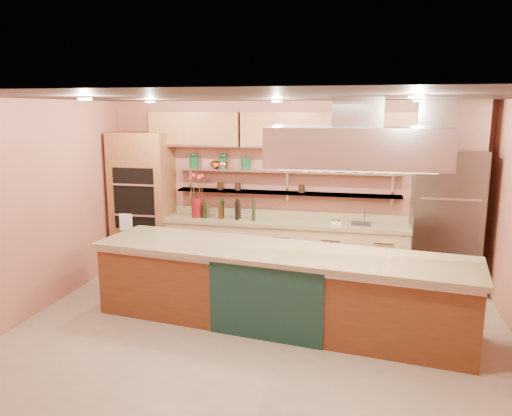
% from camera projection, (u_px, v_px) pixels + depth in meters
% --- Properties ---
extents(floor, '(6.00, 5.00, 0.02)m').
position_uv_depth(floor, '(257.00, 337.00, 5.98)').
color(floor, tan).
rests_on(floor, ground).
extents(ceiling, '(6.00, 5.00, 0.02)m').
position_uv_depth(ceiling, '(257.00, 97.00, 5.43)').
color(ceiling, black).
rests_on(ceiling, wall_back).
extents(wall_back, '(6.00, 0.04, 2.80)m').
position_uv_depth(wall_back, '(291.00, 189.00, 8.10)').
color(wall_back, '#B56955').
rests_on(wall_back, floor).
extents(wall_front, '(6.00, 0.04, 2.80)m').
position_uv_depth(wall_front, '(175.00, 304.00, 3.31)').
color(wall_front, '#B56955').
rests_on(wall_front, floor).
extents(wall_left, '(0.04, 5.00, 2.80)m').
position_uv_depth(wall_left, '(28.00, 211.00, 6.35)').
color(wall_left, '#B56955').
rests_on(wall_left, floor).
extents(oven_stack, '(0.95, 0.64, 2.30)m').
position_uv_depth(oven_stack, '(143.00, 201.00, 8.37)').
color(oven_stack, '#995C37').
rests_on(oven_stack, floor).
extents(refrigerator, '(0.95, 0.72, 2.10)m').
position_uv_depth(refrigerator, '(445.00, 221.00, 7.31)').
color(refrigerator, slate).
rests_on(refrigerator, floor).
extents(back_counter, '(3.84, 0.64, 0.93)m').
position_uv_depth(back_counter, '(284.00, 249.00, 8.00)').
color(back_counter, tan).
rests_on(back_counter, floor).
extents(wall_shelf_lower, '(3.60, 0.26, 0.03)m').
position_uv_depth(wall_shelf_lower, '(286.00, 193.00, 7.99)').
color(wall_shelf_lower, silver).
rests_on(wall_shelf_lower, wall_back).
extents(wall_shelf_upper, '(3.60, 0.26, 0.03)m').
position_uv_depth(wall_shelf_upper, '(286.00, 171.00, 7.92)').
color(wall_shelf_upper, silver).
rests_on(wall_shelf_upper, wall_back).
extents(upper_cabinets, '(4.60, 0.36, 0.55)m').
position_uv_depth(upper_cabinets, '(290.00, 130.00, 7.74)').
color(upper_cabinets, '#995C37').
rests_on(upper_cabinets, wall_back).
extents(range_hood, '(2.00, 1.00, 0.45)m').
position_uv_depth(range_hood, '(357.00, 146.00, 5.70)').
color(range_hood, silver).
rests_on(range_hood, ceiling).
extents(ceiling_downlights, '(4.00, 2.80, 0.02)m').
position_uv_depth(ceiling_downlights, '(261.00, 100.00, 5.63)').
color(ceiling_downlights, '#FFE5A5').
rests_on(ceiling_downlights, ceiling).
extents(island, '(4.73, 1.61, 0.97)m').
position_uv_depth(island, '(278.00, 287.00, 6.23)').
color(island, brown).
rests_on(island, floor).
extents(flower_vase, '(0.20, 0.20, 0.33)m').
position_uv_depth(flower_vase, '(197.00, 207.00, 8.14)').
color(flower_vase, maroon).
rests_on(flower_vase, back_counter).
extents(oil_bottle_cluster, '(0.95, 0.31, 0.30)m').
position_uv_depth(oil_bottle_cluster, '(230.00, 210.00, 8.02)').
color(oil_bottle_cluster, black).
rests_on(oil_bottle_cluster, back_counter).
extents(kitchen_scale, '(0.17, 0.15, 0.08)m').
position_uv_depth(kitchen_scale, '(336.00, 221.00, 7.68)').
color(kitchen_scale, white).
rests_on(kitchen_scale, back_counter).
extents(bar_faucet, '(0.04, 0.04, 0.23)m').
position_uv_depth(bar_faucet, '(365.00, 217.00, 7.67)').
color(bar_faucet, white).
rests_on(bar_faucet, back_counter).
extents(copper_kettle, '(0.21, 0.21, 0.13)m').
position_uv_depth(copper_kettle, '(215.00, 164.00, 8.16)').
color(copper_kettle, '#D66131').
rests_on(copper_kettle, wall_shelf_upper).
extents(green_canister, '(0.16, 0.16, 0.19)m').
position_uv_depth(green_canister, '(246.00, 163.00, 8.04)').
color(green_canister, '#0E4123').
rests_on(green_canister, wall_shelf_upper).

